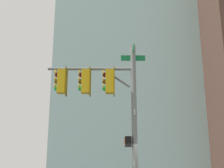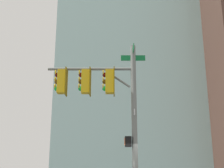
% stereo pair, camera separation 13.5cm
% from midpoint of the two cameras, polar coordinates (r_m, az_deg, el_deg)
% --- Properties ---
extents(signal_pole_assembly, '(4.12, 1.23, 6.67)m').
position_cam_midpoint_polar(signal_pole_assembly, '(12.62, -1.62, -2.36)').
color(signal_pole_assembly, slate).
rests_on(signal_pole_assembly, ground_plane).
extents(building_brick_midblock, '(20.26, 19.92, 45.42)m').
position_cam_midpoint_polar(building_brick_midblock, '(60.31, 19.74, 5.76)').
color(building_brick_midblock, brown).
rests_on(building_brick_midblock, ground_plane).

